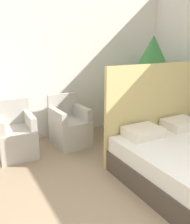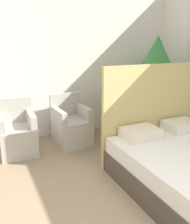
% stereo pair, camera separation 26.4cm
% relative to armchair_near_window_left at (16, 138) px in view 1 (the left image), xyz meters
% --- Properties ---
extents(wall_back, '(10.00, 0.06, 2.90)m').
position_rel_armchair_near_window_left_xyz_m(wall_back, '(0.80, 0.60, 1.14)').
color(wall_back, white).
rests_on(wall_back, ground_plane).
extents(armchair_near_window_left, '(0.61, 0.68, 0.91)m').
position_rel_armchair_near_window_left_xyz_m(armchair_near_window_left, '(0.00, 0.00, 0.00)').
color(armchair_near_window_left, '#B7B2A8').
rests_on(armchair_near_window_left, ground_plane).
extents(armchair_near_window_right, '(0.62, 0.69, 0.91)m').
position_rel_armchair_near_window_left_xyz_m(armchair_near_window_right, '(0.96, -0.00, 0.00)').
color(armchair_near_window_right, '#B7B2A8').
rests_on(armchair_near_window_right, ground_plane).
extents(potted_palm, '(1.23, 1.23, 1.96)m').
position_rel_armchair_near_window_left_xyz_m(potted_palm, '(2.66, -0.20, 1.02)').
color(potted_palm, beige).
rests_on(potted_palm, ground_plane).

